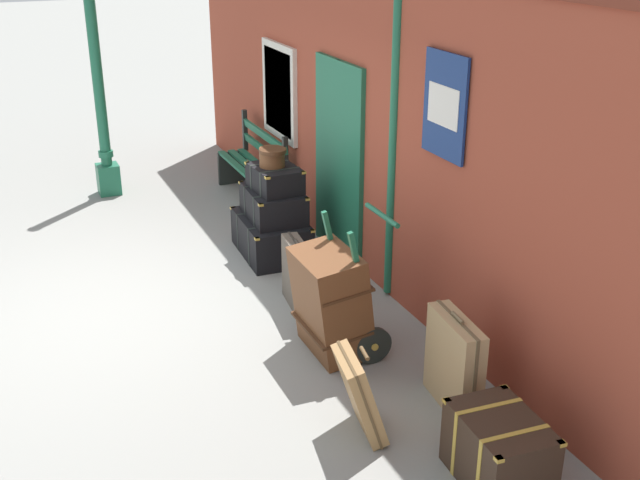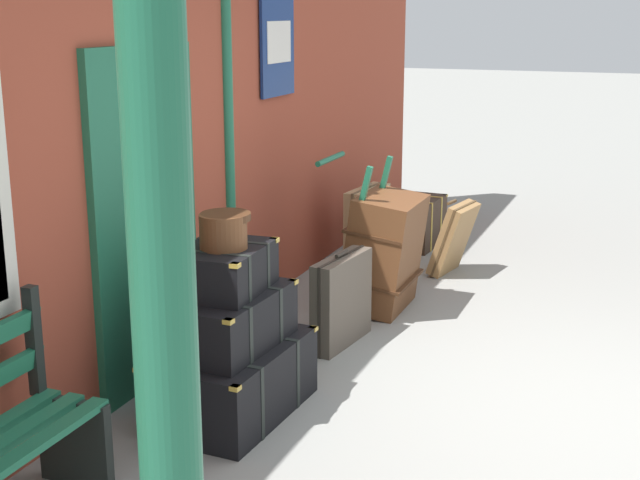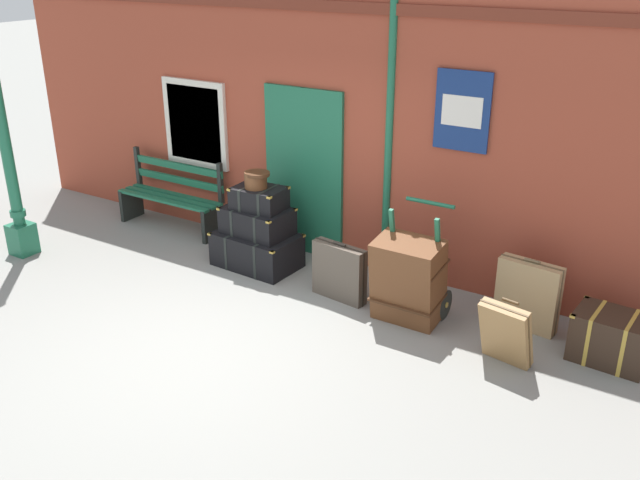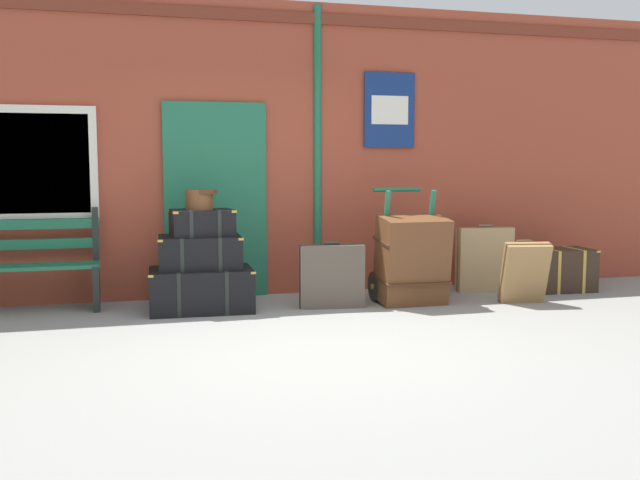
# 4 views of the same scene
# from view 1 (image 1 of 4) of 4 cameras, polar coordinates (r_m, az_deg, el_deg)

# --- Properties ---
(ground_plane) EXTENTS (60.00, 60.00, 0.00)m
(ground_plane) POSITION_cam_1_polar(r_m,az_deg,el_deg) (7.65, -14.06, -4.96)
(ground_plane) COLOR gray
(brick_facade) EXTENTS (10.40, 0.35, 3.20)m
(brick_facade) POSITION_cam_1_polar(r_m,az_deg,el_deg) (7.86, 3.84, 8.92)
(brick_facade) COLOR #9E422D
(brick_facade) RESTS_ON ground
(lamp_post) EXTENTS (0.28, 0.28, 2.83)m
(lamp_post) POSITION_cam_1_polar(r_m,az_deg,el_deg) (10.57, -15.58, 8.75)
(lamp_post) COLOR #1E6647
(lamp_post) RESTS_ON ground
(platform_bench) EXTENTS (1.60, 0.43, 1.01)m
(platform_bench) POSITION_cam_1_polar(r_m,az_deg,el_deg) (10.17, -4.80, 5.32)
(platform_bench) COLOR #1E6647
(platform_bench) RESTS_ON ground
(steamer_trunk_base) EXTENTS (1.04, 0.70, 0.43)m
(steamer_trunk_base) POSITION_cam_1_polar(r_m,az_deg,el_deg) (8.55, -3.55, 0.29)
(steamer_trunk_base) COLOR black
(steamer_trunk_base) RESTS_ON ground
(steamer_trunk_middle) EXTENTS (0.84, 0.59, 0.33)m
(steamer_trunk_middle) POSITION_cam_1_polar(r_m,az_deg,el_deg) (8.43, -3.40, 2.65)
(steamer_trunk_middle) COLOR black
(steamer_trunk_middle) RESTS_ON steamer_trunk_base
(steamer_trunk_top) EXTENTS (0.63, 0.48, 0.27)m
(steamer_trunk_top) POSITION_cam_1_polar(r_m,az_deg,el_deg) (8.32, -3.29, 4.49)
(steamer_trunk_top) COLOR black
(steamer_trunk_top) RESTS_ON steamer_trunk_middle
(round_hatbox) EXTENTS (0.31, 0.28, 0.20)m
(round_hatbox) POSITION_cam_1_polar(r_m,az_deg,el_deg) (8.25, -3.50, 6.11)
(round_hatbox) COLOR brown
(round_hatbox) RESTS_ON steamer_trunk_top
(porters_trolley) EXTENTS (0.71, 0.64, 1.19)m
(porters_trolley) POSITION_cam_1_polar(r_m,az_deg,el_deg) (6.71, 2.18, -5.70)
(porters_trolley) COLOR black
(porters_trolley) RESTS_ON ground
(large_brown_trunk) EXTENTS (0.70, 0.54, 0.93)m
(large_brown_trunk) POSITION_cam_1_polar(r_m,az_deg,el_deg) (6.56, 0.81, -4.51)
(large_brown_trunk) COLOR brown
(large_brown_trunk) RESTS_ON ground
(suitcase_olive) EXTENTS (0.65, 0.24, 0.77)m
(suitcase_olive) POSITION_cam_1_polar(r_m,az_deg,el_deg) (5.99, 9.71, -8.80)
(suitcase_olive) COLOR tan
(suitcase_olive) RESTS_ON ground
(suitcase_cream) EXTENTS (0.51, 0.39, 0.67)m
(suitcase_cream) POSITION_cam_1_polar(r_m,az_deg,el_deg) (5.63, 2.91, -11.12)
(suitcase_cream) COLOR olive
(suitcase_cream) RESTS_ON ground
(suitcase_brown) EXTENTS (0.66, 0.24, 0.68)m
(suitcase_brown) POSITION_cam_1_polar(r_m,az_deg,el_deg) (7.34, -1.61, -2.67)
(suitcase_brown) COLOR #51473D
(suitcase_brown) RESTS_ON ground
(corner_trunk) EXTENTS (0.72, 0.53, 0.49)m
(corner_trunk) POSITION_cam_1_polar(r_m,az_deg,el_deg) (5.38, 12.85, -14.69)
(corner_trunk) COLOR #332319
(corner_trunk) RESTS_ON ground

